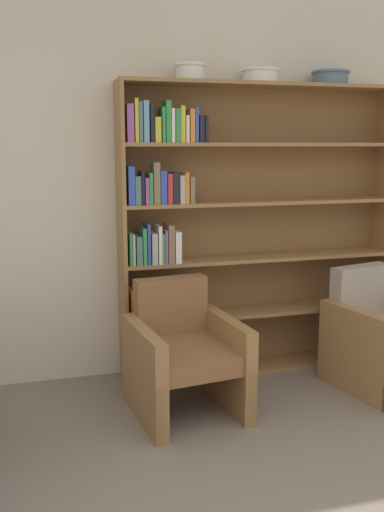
{
  "coord_description": "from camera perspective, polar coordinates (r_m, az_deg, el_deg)",
  "views": [
    {
      "loc": [
        -1.26,
        -1.27,
        1.67
      ],
      "look_at": [
        -0.26,
        2.28,
        0.95
      ],
      "focal_mm": 40.0,
      "sensor_mm": 36.0,
      "label": 1
    }
  ],
  "objects": [
    {
      "name": "bowl_sage",
      "position": [
        4.41,
        13.67,
        17.01
      ],
      "size": [
        0.28,
        0.28,
        0.1
      ],
      "color": "slate",
      "rests_on": "bookshelf"
    },
    {
      "name": "armchair_leather",
      "position": [
        3.65,
        -0.84,
        -9.79
      ],
      "size": [
        0.72,
        0.75,
        0.82
      ],
      "rotation": [
        0.0,
        0.0,
        3.26
      ],
      "color": "olive",
      "rests_on": "ground"
    },
    {
      "name": "bowl_slate",
      "position": [
        4.18,
        6.86,
        17.55
      ],
      "size": [
        0.27,
        0.27,
        0.1
      ],
      "color": "silver",
      "rests_on": "bookshelf"
    },
    {
      "name": "wall_back",
      "position": [
        4.23,
        1.6,
        7.06
      ],
      "size": [
        12.0,
        0.06,
        2.75
      ],
      "color": "beige",
      "rests_on": "ground"
    },
    {
      "name": "bookshelf",
      "position": [
        4.15,
        4.03,
        2.47
      ],
      "size": [
        2.06,
        0.3,
        2.09
      ],
      "color": "olive",
      "rests_on": "ground"
    },
    {
      "name": "bowl_brass",
      "position": [
        4.02,
        -0.2,
        18.03
      ],
      "size": [
        0.22,
        0.22,
        0.11
      ],
      "color": "silver",
      "rests_on": "bookshelf"
    },
    {
      "name": "armchair_cushioned",
      "position": [
        4.23,
        18.49,
        -7.41
      ],
      "size": [
        0.78,
        0.81,
        0.82
      ],
      "rotation": [
        0.0,
        0.0,
        3.38
      ],
      "color": "olive",
      "rests_on": "ground"
    }
  ]
}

